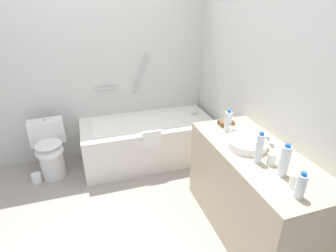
# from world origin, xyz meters

# --- Properties ---
(ground_plane) EXTENTS (4.02, 4.02, 0.00)m
(ground_plane) POSITION_xyz_m (0.00, 0.00, 0.00)
(ground_plane) COLOR #9E9389
(wall_back_tiled) EXTENTS (3.42, 0.10, 2.49)m
(wall_back_tiled) POSITION_xyz_m (0.00, 1.37, 1.25)
(wall_back_tiled) COLOR silver
(wall_back_tiled) RESTS_ON ground_plane
(wall_right_mirror) EXTENTS (0.10, 3.03, 2.49)m
(wall_right_mirror) POSITION_xyz_m (1.56, 0.00, 1.25)
(wall_right_mirror) COLOR silver
(wall_right_mirror) RESTS_ON ground_plane
(bathtub) EXTENTS (1.66, 0.76, 1.35)m
(bathtub) POSITION_xyz_m (0.63, 0.94, 0.29)
(bathtub) COLOR silver
(bathtub) RESTS_ON ground_plane
(toilet) EXTENTS (0.41, 0.52, 0.68)m
(toilet) POSITION_xyz_m (-0.57, 0.95, 0.35)
(toilet) COLOR white
(toilet) RESTS_ON ground_plane
(vanity_counter) EXTENTS (0.60, 1.37, 0.84)m
(vanity_counter) POSITION_xyz_m (1.21, -0.53, 0.42)
(vanity_counter) COLOR tan
(vanity_counter) RESTS_ON ground_plane
(sink_basin) EXTENTS (0.34, 0.34, 0.06)m
(sink_basin) POSITION_xyz_m (1.16, -0.43, 0.87)
(sink_basin) COLOR white
(sink_basin) RESTS_ON vanity_counter
(sink_faucet) EXTENTS (0.12, 0.15, 0.07)m
(sink_faucet) POSITION_xyz_m (1.36, -0.43, 0.87)
(sink_faucet) COLOR silver
(sink_faucet) RESTS_ON vanity_counter
(water_bottle_0) EXTENTS (0.06, 0.06, 0.19)m
(water_bottle_0) POSITION_xyz_m (1.12, -1.08, 0.92)
(water_bottle_0) COLOR silver
(water_bottle_0) RESTS_ON vanity_counter
(water_bottle_1) EXTENTS (0.07, 0.07, 0.25)m
(water_bottle_1) POSITION_xyz_m (1.18, -0.85, 0.95)
(water_bottle_1) COLOR silver
(water_bottle_1) RESTS_ON vanity_counter
(water_bottle_2) EXTENTS (0.06, 0.06, 0.26)m
(water_bottle_2) POSITION_xyz_m (1.11, -0.65, 0.96)
(water_bottle_2) COLOR silver
(water_bottle_2) RESTS_ON vanity_counter
(water_bottle_3) EXTENTS (0.07, 0.07, 0.21)m
(water_bottle_3) POSITION_xyz_m (1.15, -0.11, 0.94)
(water_bottle_3) COLOR silver
(water_bottle_3) RESTS_ON vanity_counter
(drinking_glass_0) EXTENTS (0.07, 0.07, 0.10)m
(drinking_glass_0) POSITION_xyz_m (1.17, -0.98, 0.89)
(drinking_glass_0) COLOR white
(drinking_glass_0) RESTS_ON vanity_counter
(drinking_glass_1) EXTENTS (0.07, 0.07, 0.08)m
(drinking_glass_1) POSITION_xyz_m (1.15, -0.20, 0.88)
(drinking_glass_1) COLOR white
(drinking_glass_1) RESTS_ON vanity_counter
(drinking_glass_2) EXTENTS (0.06, 0.06, 0.09)m
(drinking_glass_2) POSITION_xyz_m (1.19, -0.71, 0.88)
(drinking_glass_2) COLOR white
(drinking_glass_2) RESTS_ON vanity_counter
(amenity_basket) EXTENTS (0.14, 0.10, 0.05)m
(amenity_basket) POSITION_xyz_m (1.20, 0.01, 0.86)
(amenity_basket) COLOR brown
(amenity_basket) RESTS_ON vanity_counter
(toilet_paper_roll) EXTENTS (0.11, 0.11, 0.11)m
(toilet_paper_roll) POSITION_xyz_m (-0.76, 0.84, 0.06)
(toilet_paper_roll) COLOR white
(toilet_paper_roll) RESTS_ON ground_plane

